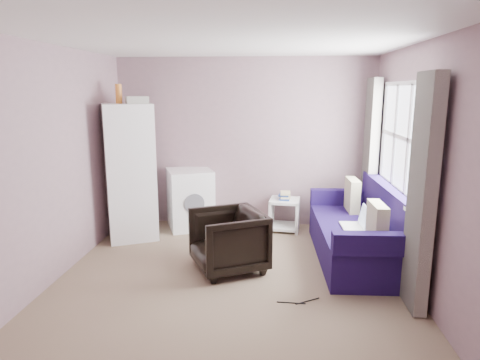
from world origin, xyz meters
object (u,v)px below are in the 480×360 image
Objects in this scene: side_table at (285,212)px; armchair at (228,238)px; sofa at (362,233)px; fridge at (130,171)px; washing_machine at (190,198)px.

armchair is at bearing -114.40° from side_table.
sofa is (0.92, -1.03, 0.06)m from side_table.
armchair reaches higher than side_table.
fridge is 1.02× the size of sofa.
side_table is at bearing -11.95° from fridge.
side_table is (1.40, -0.02, -0.19)m from washing_machine.
washing_machine reaches higher than side_table.
armchair is 1.63m from side_table.
side_table is (0.67, 1.48, -0.11)m from armchair.
fridge is at bearing 167.78° from sofa.
washing_machine is at bearing 179.32° from side_table.
armchair is 1.67m from washing_machine.
side_table is 0.28× the size of sofa.
washing_machine is 1.41m from side_table.
fridge reaches higher than sofa.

